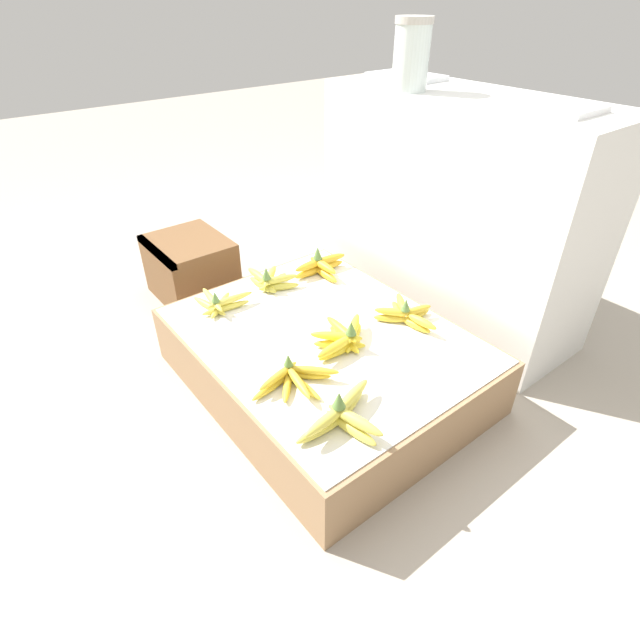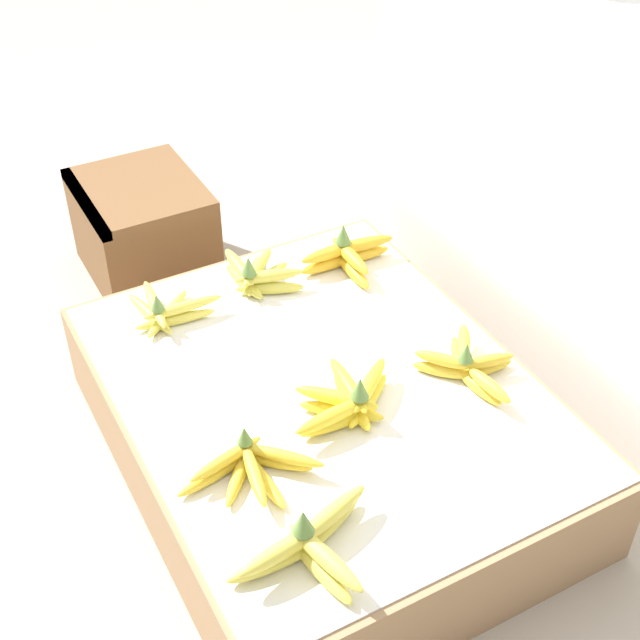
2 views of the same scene
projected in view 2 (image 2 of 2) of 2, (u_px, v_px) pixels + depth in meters
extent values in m
plane|color=#A89E8E|center=(323.00, 459.00, 1.82)|extent=(10.00, 10.00, 0.00)
cube|color=#997551|center=(323.00, 424.00, 1.76)|extent=(0.96, 0.75, 0.20)
cube|color=silver|center=(324.00, 386.00, 1.70)|extent=(0.93, 0.73, 0.00)
cube|color=white|center=(587.00, 187.00, 1.87)|extent=(1.04, 0.40, 0.83)
cube|color=brown|center=(144.00, 230.00, 2.26)|extent=(0.34, 0.29, 0.26)
cube|color=#4E3520|center=(85.00, 203.00, 2.14)|extent=(0.34, 0.02, 0.02)
ellipsoid|color=#DBCC4C|center=(175.00, 319.00, 1.84)|extent=(0.05, 0.17, 0.02)
ellipsoid|color=#DBCC4C|center=(168.00, 313.00, 1.85)|extent=(0.13, 0.14, 0.02)
ellipsoid|color=#DBCC4C|center=(150.00, 313.00, 1.85)|extent=(0.17, 0.06, 0.02)
ellipsoid|color=#DBCC4C|center=(183.00, 307.00, 1.83)|extent=(0.03, 0.17, 0.02)
ellipsoid|color=#DBCC4C|center=(155.00, 304.00, 1.84)|extent=(0.17, 0.04, 0.02)
cone|color=#5B7F3D|center=(157.00, 302.00, 1.79)|extent=(0.03, 0.03, 0.04)
ellipsoid|color=gold|center=(214.00, 474.00, 1.51)|extent=(0.05, 0.15, 0.02)
ellipsoid|color=gold|center=(239.00, 474.00, 1.51)|extent=(0.13, 0.11, 0.02)
ellipsoid|color=gold|center=(263.00, 479.00, 1.50)|extent=(0.15, 0.03, 0.02)
ellipsoid|color=gold|center=(271.00, 461.00, 1.53)|extent=(0.12, 0.12, 0.02)
ellipsoid|color=gold|center=(226.00, 459.00, 1.51)|extent=(0.06, 0.15, 0.02)
ellipsoid|color=gold|center=(254.00, 474.00, 1.48)|extent=(0.15, 0.05, 0.02)
ellipsoid|color=gold|center=(283.00, 456.00, 1.51)|extent=(0.12, 0.12, 0.02)
cone|color=#5B7F3D|center=(244.00, 435.00, 1.51)|extent=(0.03, 0.03, 0.04)
ellipsoid|color=#DBCC4C|center=(275.00, 561.00, 1.37)|extent=(0.03, 0.16, 0.03)
ellipsoid|color=#DBCC4C|center=(319.00, 567.00, 1.36)|extent=(0.17, 0.05, 0.03)
ellipsoid|color=#DBCC4C|center=(325.00, 528.00, 1.42)|extent=(0.09, 0.16, 0.03)
ellipsoid|color=#DBCC4C|center=(284.00, 549.00, 1.35)|extent=(0.05, 0.17, 0.03)
ellipsoid|color=#DBCC4C|center=(325.00, 557.00, 1.34)|extent=(0.17, 0.07, 0.03)
ellipsoid|color=#DBCC4C|center=(330.00, 515.00, 1.40)|extent=(0.08, 0.16, 0.03)
cone|color=#5B7F3D|center=(303.00, 521.00, 1.34)|extent=(0.04, 0.04, 0.05)
ellipsoid|color=gold|center=(270.00, 288.00, 1.92)|extent=(0.09, 0.14, 0.03)
ellipsoid|color=gold|center=(266.00, 278.00, 1.95)|extent=(0.08, 0.15, 0.03)
ellipsoid|color=gold|center=(254.00, 276.00, 1.95)|extent=(0.14, 0.10, 0.03)
ellipsoid|color=gold|center=(243.00, 282.00, 1.93)|extent=(0.15, 0.04, 0.03)
ellipsoid|color=gold|center=(269.00, 276.00, 1.91)|extent=(0.06, 0.15, 0.03)
ellipsoid|color=gold|center=(258.00, 268.00, 1.93)|extent=(0.12, 0.13, 0.03)
ellipsoid|color=gold|center=(240.00, 266.00, 1.93)|extent=(0.15, 0.03, 0.03)
cone|color=#5B7F3D|center=(249.00, 265.00, 1.88)|extent=(0.03, 0.03, 0.04)
ellipsoid|color=yellow|center=(368.00, 400.00, 1.64)|extent=(0.11, 0.15, 0.03)
ellipsoid|color=yellow|center=(352.00, 402.00, 1.64)|extent=(0.16, 0.05, 0.03)
ellipsoid|color=yellow|center=(341.00, 411.00, 1.62)|extent=(0.13, 0.14, 0.03)
ellipsoid|color=yellow|center=(339.00, 421.00, 1.60)|extent=(0.03, 0.16, 0.03)
ellipsoid|color=yellow|center=(369.00, 385.00, 1.64)|extent=(0.12, 0.14, 0.03)
ellipsoid|color=yellow|center=(348.00, 385.00, 1.64)|extent=(0.16, 0.04, 0.03)
ellipsoid|color=yellow|center=(336.00, 398.00, 1.61)|extent=(0.13, 0.13, 0.03)
ellipsoid|color=yellow|center=(333.00, 415.00, 1.57)|extent=(0.04, 0.16, 0.03)
cone|color=#5B7F3D|center=(360.00, 388.00, 1.58)|extent=(0.03, 0.03, 0.05)
ellipsoid|color=gold|center=(331.00, 263.00, 1.99)|extent=(0.03, 0.15, 0.03)
ellipsoid|color=gold|center=(352.00, 269.00, 1.97)|extent=(0.16, 0.04, 0.03)
ellipsoid|color=gold|center=(357.00, 256.00, 2.01)|extent=(0.05, 0.16, 0.03)
ellipsoid|color=gold|center=(332.00, 252.00, 1.97)|extent=(0.03, 0.15, 0.03)
ellipsoid|color=gold|center=(350.00, 255.00, 1.96)|extent=(0.15, 0.03, 0.03)
ellipsoid|color=gold|center=(361.00, 244.00, 1.99)|extent=(0.05, 0.16, 0.03)
cone|color=#5B7F3D|center=(343.00, 234.00, 1.96)|extent=(0.04, 0.04, 0.05)
ellipsoid|color=gold|center=(480.00, 388.00, 1.67)|extent=(0.11, 0.04, 0.03)
ellipsoid|color=gold|center=(487.00, 368.00, 1.72)|extent=(0.04, 0.11, 0.03)
ellipsoid|color=gold|center=(458.00, 355.00, 1.75)|extent=(0.11, 0.07, 0.03)
ellipsoid|color=gold|center=(441.00, 370.00, 1.71)|extent=(0.10, 0.09, 0.03)
ellipsoid|color=gold|center=(489.00, 385.00, 1.64)|extent=(0.11, 0.04, 0.03)
ellipsoid|color=gold|center=(487.00, 361.00, 1.69)|extent=(0.05, 0.11, 0.03)
ellipsoid|color=gold|center=(464.00, 342.00, 1.74)|extent=(0.11, 0.08, 0.03)
ellipsoid|color=gold|center=(442.00, 359.00, 1.70)|extent=(0.10, 0.09, 0.03)
cone|color=#5B7F3D|center=(466.00, 352.00, 1.66)|extent=(0.03, 0.03, 0.04)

